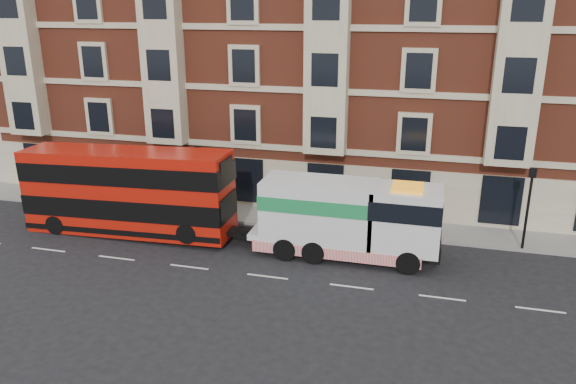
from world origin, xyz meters
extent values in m
plane|color=black|center=(0.00, 0.00, 0.00)|extent=(120.00, 120.00, 0.00)
cube|color=slate|center=(0.00, 7.50, 0.07)|extent=(90.00, 3.00, 0.15)
cube|color=brown|center=(0.50, 15.00, 9.00)|extent=(45.00, 12.00, 18.00)
cylinder|color=black|center=(-6.00, 6.20, 2.15)|extent=(0.14, 0.14, 4.00)
cube|color=black|center=(-6.00, 6.20, 4.25)|extent=(0.35, 0.15, 0.50)
cylinder|color=black|center=(12.00, 6.20, 2.15)|extent=(0.14, 0.14, 4.00)
cube|color=black|center=(12.00, 6.20, 4.25)|extent=(0.35, 0.15, 0.50)
cube|color=#B6150A|center=(-8.97, 3.20, 2.46)|extent=(11.72, 2.62, 4.60)
cube|color=black|center=(-8.97, 3.20, 1.78)|extent=(11.76, 2.68, 1.10)
cube|color=black|center=(-8.97, 3.20, 3.66)|extent=(11.76, 2.68, 1.05)
cylinder|color=black|center=(-12.95, 2.01, 0.54)|extent=(1.09, 0.33, 1.09)
cylinder|color=black|center=(-12.95, 4.38, 0.54)|extent=(1.09, 0.33, 1.09)
cylinder|color=black|center=(-5.00, 2.01, 0.86)|extent=(1.09, 0.33, 1.09)
cylinder|color=black|center=(-5.00, 4.38, 0.86)|extent=(1.09, 0.33, 1.09)
cube|color=silver|center=(3.03, 3.20, 0.99)|extent=(9.42, 2.41, 0.31)
cube|color=silver|center=(6.06, 3.20, 2.35)|extent=(3.35, 2.62, 3.03)
cube|color=silver|center=(1.77, 3.20, 2.41)|extent=(5.65, 2.62, 3.03)
cube|color=#1B7D41|center=(1.77, 3.20, 2.93)|extent=(5.70, 2.66, 0.73)
cube|color=red|center=(2.82, 3.20, 0.63)|extent=(8.37, 2.68, 0.58)
cylinder|color=black|center=(6.38, 2.01, 0.58)|extent=(1.15, 0.37, 1.15)
cylinder|color=black|center=(6.38, 4.38, 0.58)|extent=(1.15, 0.37, 1.15)
cylinder|color=black|center=(1.77, 2.01, 0.58)|extent=(1.15, 0.42, 1.15)
cylinder|color=black|center=(1.77, 4.38, 0.58)|extent=(1.15, 0.42, 1.15)
cylinder|color=black|center=(0.31, 2.01, 0.58)|extent=(1.15, 0.42, 1.15)
cylinder|color=black|center=(0.31, 4.38, 0.58)|extent=(1.15, 0.42, 1.15)
cube|color=silver|center=(-13.95, 5.00, 1.13)|extent=(4.59, 2.43, 2.27)
cylinder|color=black|center=(-15.19, 3.95, 0.33)|extent=(0.69, 0.32, 0.66)
cylinder|color=black|center=(-15.46, 5.59, 0.33)|extent=(0.69, 0.32, 0.66)
cylinder|color=black|center=(-12.43, 4.41, 0.33)|extent=(0.69, 0.32, 0.66)
cylinder|color=black|center=(-12.71, 6.05, 0.33)|extent=(0.69, 0.32, 0.66)
imported|color=#1D1D3A|center=(-12.76, 6.15, 0.99)|extent=(0.71, 0.57, 1.68)
camera|label=1|loc=(7.02, -22.82, 12.21)|focal=35.00mm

